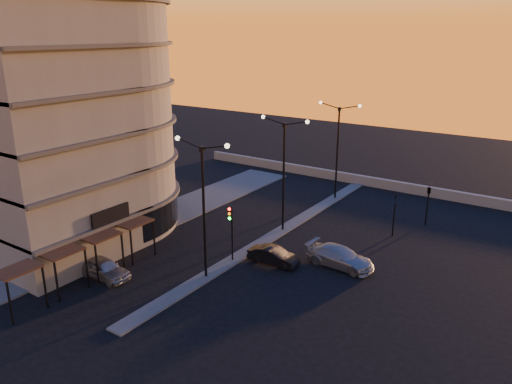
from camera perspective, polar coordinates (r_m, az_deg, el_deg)
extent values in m
plane|color=black|center=(34.48, -5.72, -9.66)|extent=(120.00, 120.00, 0.00)
cube|color=#4E4E4B|center=(43.77, -13.00, -3.77)|extent=(5.00, 40.00, 0.12)
cube|color=#4E4E4B|center=(41.85, 3.06, -4.34)|extent=(1.20, 36.00, 0.12)
cube|color=gray|center=(54.60, 13.64, 1.05)|extent=(44.00, 0.50, 1.00)
cylinder|color=slate|center=(42.37, -19.54, 12.33)|extent=(14.00, 14.00, 25.00)
cube|color=slate|center=(39.60, -25.40, 11.32)|extent=(14.00, 10.00, 25.00)
cylinder|color=black|center=(44.60, -18.09, -1.69)|extent=(14.16, 14.16, 2.40)
cube|color=black|center=(36.25, -16.26, -2.67)|extent=(0.15, 3.20, 1.20)
cylinder|color=black|center=(32.64, -5.97, -2.64)|extent=(0.18, 0.18, 9.00)
cube|color=black|center=(31.36, -6.22, 4.90)|extent=(0.25, 0.25, 0.35)
sphere|color=#FFE5B2|center=(32.57, -8.96, 6.09)|extent=(0.32, 0.32, 0.32)
sphere|color=#FFE5B2|center=(30.04, -3.32, 5.28)|extent=(0.32, 0.32, 0.32)
cylinder|color=black|center=(40.37, 3.17, 1.50)|extent=(0.18, 0.18, 9.00)
cube|color=black|center=(39.35, 3.28, 7.65)|extent=(0.25, 0.25, 0.35)
sphere|color=#FFE5B2|center=(40.32, 0.83, 8.58)|extent=(0.32, 0.32, 0.32)
sphere|color=#FFE5B2|center=(38.30, 5.88, 7.98)|extent=(0.32, 0.32, 0.32)
cylinder|color=black|center=(48.93, 9.26, 4.23)|extent=(0.18, 0.18, 9.00)
cube|color=black|center=(48.09, 9.52, 9.33)|extent=(0.25, 0.25, 0.35)
sphere|color=#FFE5B2|center=(48.89, 7.40, 10.10)|extent=(0.32, 0.32, 0.32)
sphere|color=#FFE5B2|center=(47.23, 11.78, 9.60)|extent=(0.32, 0.32, 0.32)
cylinder|color=black|center=(35.89, -2.73, -5.59)|extent=(0.12, 0.12, 3.20)
cube|color=black|center=(34.96, -2.96, -2.45)|extent=(0.28, 0.16, 1.00)
sphere|color=#FF0C05|center=(34.76, -3.07, -1.96)|extent=(0.20, 0.20, 0.20)
sphere|color=orange|center=(34.88, -3.06, -2.50)|extent=(0.20, 0.20, 0.20)
sphere|color=#0CFF26|center=(35.00, -3.05, -3.04)|extent=(0.20, 0.20, 0.20)
cylinder|color=black|center=(41.69, 15.46, -3.11)|extent=(0.12, 0.12, 2.80)
imported|color=black|center=(41.10, 15.67, -0.76)|extent=(0.13, 0.16, 0.80)
cylinder|color=black|center=(44.93, 18.95, -1.91)|extent=(0.12, 0.12, 2.80)
imported|color=black|center=(44.38, 19.19, 0.28)|extent=(0.42, 1.99, 0.80)
imported|color=#919598|center=(35.49, -17.00, -8.32)|extent=(4.05, 1.65, 1.38)
imported|color=black|center=(35.91, 2.01, -7.29)|extent=(3.82, 1.56, 1.23)
imported|color=#9C9EA3|center=(35.97, 9.57, -7.33)|extent=(5.02, 2.27, 1.43)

